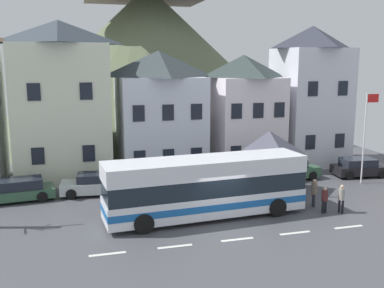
{
  "coord_description": "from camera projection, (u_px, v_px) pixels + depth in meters",
  "views": [
    {
      "loc": [
        -7.22,
        -20.3,
        8.17
      ],
      "look_at": [
        -0.46,
        4.23,
        3.45
      ],
      "focal_mm": 41.19,
      "sensor_mm": 36.0,
      "label": 1
    }
  ],
  "objects": [
    {
      "name": "transit_bus",
      "position": [
        206.0,
        188.0,
        23.35
      ],
      "size": [
        10.97,
        3.24,
        3.22
      ],
      "rotation": [
        0.0,
        0.0,
        0.07
      ],
      "color": "white",
      "rests_on": "ground_plane"
    },
    {
      "name": "flagpole",
      "position": [
        366.0,
        131.0,
        29.61
      ],
      "size": [
        0.95,
        0.1,
        6.17
      ],
      "color": "silver",
      "rests_on": "ground_plane"
    },
    {
      "name": "ground_plane",
      "position": [
        222.0,
        224.0,
        22.62
      ],
      "size": [
        40.0,
        60.0,
        0.07
      ],
      "color": "#48494E"
    },
    {
      "name": "pedestrian_02",
      "position": [
        325.0,
        199.0,
        24.14
      ],
      "size": [
        0.36,
        0.35,
        1.47
      ],
      "color": "black",
      "rests_on": "ground_plane"
    },
    {
      "name": "parked_car_00",
      "position": [
        95.0,
        184.0,
        27.59
      ],
      "size": [
        4.18,
        2.15,
        1.35
      ],
      "rotation": [
        0.0,
        0.0,
        3.05
      ],
      "color": "silver",
      "rests_on": "ground_plane"
    },
    {
      "name": "townhouse_01",
      "position": [
        62.0,
        101.0,
        30.89
      ],
      "size": [
        6.38,
        5.95,
        11.03
      ],
      "color": "silver",
      "rests_on": "ground_plane"
    },
    {
      "name": "pedestrian_00",
      "position": [
        314.0,
        191.0,
        25.24
      ],
      "size": [
        0.35,
        0.36,
        1.61
      ],
      "color": "#2D2D38",
      "rests_on": "ground_plane"
    },
    {
      "name": "townhouse_03",
      "position": [
        243.0,
        111.0,
        34.64
      ],
      "size": [
        5.01,
        5.92,
        8.75
      ],
      "color": "white",
      "rests_on": "ground_plane"
    },
    {
      "name": "pedestrian_03",
      "position": [
        272.0,
        186.0,
        26.5
      ],
      "size": [
        0.35,
        0.35,
        1.44
      ],
      "color": "#2D2D38",
      "rests_on": "ground_plane"
    },
    {
      "name": "parked_car_03",
      "position": [
        359.0,
        167.0,
        31.99
      ],
      "size": [
        4.03,
        2.23,
        1.33
      ],
      "rotation": [
        0.0,
        0.0,
        -0.11
      ],
      "color": "black",
      "rests_on": "ground_plane"
    },
    {
      "name": "hilltop_castle",
      "position": [
        148.0,
        56.0,
        48.14
      ],
      "size": [
        35.1,
        35.1,
        23.3
      ],
      "color": "#5C674B",
      "rests_on": "ground_plane"
    },
    {
      "name": "parked_car_02",
      "position": [
        17.0,
        190.0,
        26.31
      ],
      "size": [
        4.6,
        2.34,
        1.32
      ],
      "rotation": [
        0.0,
        0.0,
        3.26
      ],
      "color": "#31553C",
      "rests_on": "ground_plane"
    },
    {
      "name": "public_bench",
      "position": [
        273.0,
        175.0,
        30.55
      ],
      "size": [
        1.8,
        0.48,
        0.87
      ],
      "color": "brown",
      "rests_on": "ground_plane"
    },
    {
      "name": "bus_shelter",
      "position": [
        269.0,
        143.0,
        27.65
      ],
      "size": [
        3.6,
        3.6,
        3.96
      ],
      "color": "#473D33",
      "rests_on": "ground_plane"
    },
    {
      "name": "townhouse_02",
      "position": [
        159.0,
        112.0,
        33.01
      ],
      "size": [
        6.06,
        6.2,
        9.04
      ],
      "color": "silver",
      "rests_on": "ground_plane"
    },
    {
      "name": "parked_car_01",
      "position": [
        288.0,
        170.0,
        31.05
      ],
      "size": [
        4.64,
        2.36,
        1.41
      ],
      "rotation": [
        0.0,
        0.0,
        0.14
      ],
      "color": "#31573C",
      "rests_on": "ground_plane"
    },
    {
      "name": "townhouse_04",
      "position": [
        310.0,
        96.0,
        35.52
      ],
      "size": [
        5.09,
        5.1,
        11.01
      ],
      "color": "silver",
      "rests_on": "ground_plane"
    },
    {
      "name": "pedestrian_01",
      "position": [
        342.0,
        196.0,
        24.1
      ],
      "size": [
        0.34,
        0.34,
        1.6
      ],
      "color": "black",
      "rests_on": "ground_plane"
    }
  ]
}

